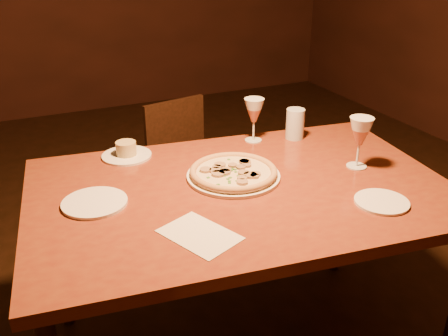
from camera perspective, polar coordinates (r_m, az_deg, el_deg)
name	(u,v)px	position (r m, az deg, el deg)	size (l,w,h in m)	color
dining_table	(241,204)	(1.85, 1.92, -4.11)	(1.62, 1.16, 0.81)	brown
chair_far	(186,163)	(2.88, -4.31, 0.58)	(0.45, 0.45, 0.79)	black
pizza_plate	(233,173)	(1.87, 1.09, -0.53)	(0.35, 0.35, 0.04)	white
ramekin_saucer	(126,152)	(2.09, -11.09, 1.82)	(0.20, 0.20, 0.06)	white
wine_glass_far	(254,120)	(2.19, 3.42, 5.49)	(0.09, 0.09, 0.19)	#B7664C
wine_glass_right	(359,143)	(2.00, 15.20, 2.81)	(0.09, 0.09, 0.20)	#B7664C
water_tumbler	(295,124)	(2.25, 8.12, 5.02)	(0.08, 0.08, 0.14)	silver
side_plate_left	(95,203)	(1.75, -14.57, -3.85)	(0.22, 0.22, 0.01)	white
side_plate_near	(382,202)	(1.79, 17.57, -3.70)	(0.18, 0.18, 0.01)	white
menu_card	(200,235)	(1.53, -2.81, -7.61)	(0.16, 0.23, 0.00)	beige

